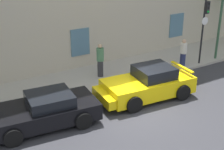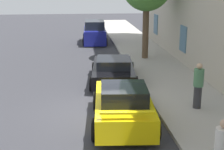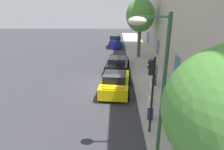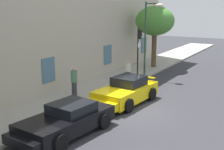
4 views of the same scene
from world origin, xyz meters
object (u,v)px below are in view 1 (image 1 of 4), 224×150
pedestrian_strolling (100,60)px  sportscar_red_lead (39,112)px  pedestrian_admiring (183,53)px  sportscar_yellow_flank (145,85)px  traffic_light (205,20)px

pedestrian_strolling → sportscar_red_lead: bearing=-147.6°
sportscar_red_lead → pedestrian_admiring: size_ratio=3.15×
sportscar_yellow_flank → sportscar_red_lead: bearing=177.5°
sportscar_yellow_flank → pedestrian_strolling: size_ratio=2.62×
sportscar_yellow_flank → traffic_light: traffic_light is taller
sportscar_red_lead → pedestrian_admiring: (9.05, 1.66, 0.33)m
traffic_light → pedestrian_strolling: traffic_light is taller
traffic_light → pedestrian_admiring: bearing=165.5°
sportscar_red_lead → traffic_light: traffic_light is taller
traffic_light → sportscar_yellow_flank: bearing=-162.7°
sportscar_yellow_flank → traffic_light: bearing=17.3°
traffic_light → pedestrian_admiring: 2.08m
sportscar_red_lead → sportscar_yellow_flank: size_ratio=1.06×
sportscar_yellow_flank → traffic_light: 5.72m
traffic_light → pedestrian_admiring: size_ratio=2.38×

